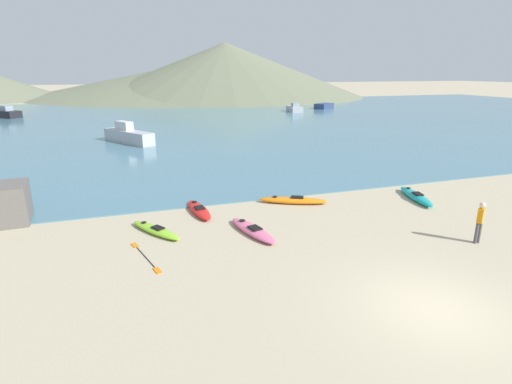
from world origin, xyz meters
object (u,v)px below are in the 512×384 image
(kayak_on_sand_0, at_px, (156,230))
(kayak_on_sand_2, at_px, (294,200))
(kayak_on_sand_3, at_px, (416,196))
(kayak_on_sand_1, at_px, (253,230))
(moored_boat_0, at_px, (5,113))
(moored_boat_2, at_px, (128,135))
(loose_paddle, at_px, (146,257))
(kayak_on_sand_4, at_px, (199,210))
(moored_boat_1, at_px, (324,106))
(moored_boat_3, at_px, (295,109))
(person_near_foreground, at_px, (480,220))

(kayak_on_sand_0, height_order, kayak_on_sand_2, kayak_on_sand_2)
(kayak_on_sand_2, relative_size, kayak_on_sand_3, 0.98)
(kayak_on_sand_1, xyz_separation_m, moored_boat_0, (-19.63, 49.36, 0.48))
(moored_boat_2, distance_m, loose_paddle, 23.89)
(kayak_on_sand_4, relative_size, moored_boat_1, 0.74)
(kayak_on_sand_4, height_order, moored_boat_3, moored_boat_3)
(person_near_foreground, xyz_separation_m, moored_boat_0, (-27.34, 52.92, -0.30))
(kayak_on_sand_3, xyz_separation_m, person_near_foreground, (-1.45, -5.12, 0.75))
(kayak_on_sand_1, height_order, moored_boat_0, moored_boat_0)
(moored_boat_2, bearing_deg, moored_boat_3, 39.70)
(person_near_foreground, bearing_deg, moored_boat_1, 68.16)
(kayak_on_sand_2, bearing_deg, kayak_on_sand_3, -12.39)
(kayak_on_sand_0, distance_m, moored_boat_2, 21.77)
(moored_boat_1, height_order, loose_paddle, moored_boat_1)
(kayak_on_sand_3, bearing_deg, moored_boat_1, 67.51)
(kayak_on_sand_2, xyz_separation_m, person_near_foreground, (4.66, -6.46, 0.76))
(kayak_on_sand_3, height_order, moored_boat_3, moored_boat_3)
(kayak_on_sand_0, relative_size, person_near_foreground, 1.74)
(moored_boat_1, bearing_deg, moored_boat_0, 177.76)
(kayak_on_sand_0, xyz_separation_m, kayak_on_sand_1, (3.67, -1.26, 0.01))
(moored_boat_2, bearing_deg, person_near_foreground, -66.01)
(loose_paddle, bearing_deg, moored_boat_1, 56.19)
(kayak_on_sand_3, height_order, person_near_foreground, person_near_foreground)
(kayak_on_sand_2, height_order, kayak_on_sand_4, kayak_on_sand_2)
(kayak_on_sand_4, bearing_deg, moored_boat_1, 56.17)
(kayak_on_sand_2, xyz_separation_m, moored_boat_0, (-22.67, 46.46, 0.46))
(kayak_on_sand_2, height_order, kayak_on_sand_3, kayak_on_sand_3)
(kayak_on_sand_4, xyz_separation_m, moored_boat_0, (-18.05, 46.26, 0.48))
(kayak_on_sand_0, height_order, kayak_on_sand_3, kayak_on_sand_3)
(moored_boat_0, xyz_separation_m, moored_boat_2, (15.51, -26.35, 0.09))
(kayak_on_sand_2, height_order, moored_boat_2, moored_boat_2)
(kayak_on_sand_0, bearing_deg, kayak_on_sand_1, -18.90)
(kayak_on_sand_0, relative_size, moored_boat_0, 0.57)
(kayak_on_sand_1, xyz_separation_m, kayak_on_sand_3, (9.15, 1.56, 0.03))
(person_near_foreground, height_order, moored_boat_1, person_near_foreground)
(moored_boat_2, bearing_deg, loose_paddle, -90.22)
(kayak_on_sand_2, relative_size, moored_boat_0, 0.67)
(kayak_on_sand_0, relative_size, loose_paddle, 1.03)
(kayak_on_sand_1, bearing_deg, kayak_on_sand_0, 161.10)
(kayak_on_sand_3, relative_size, moored_boat_3, 0.81)
(kayak_on_sand_1, bearing_deg, loose_paddle, -168.40)
(kayak_on_sand_4, bearing_deg, moored_boat_3, 60.88)
(moored_boat_1, distance_m, moored_boat_3, 7.74)
(kayak_on_sand_0, relative_size, moored_boat_1, 0.70)
(moored_boat_0, relative_size, loose_paddle, 1.79)
(moored_boat_1, bearing_deg, kayak_on_sand_0, -124.55)
(kayak_on_sand_2, distance_m, person_near_foreground, 8.00)
(kayak_on_sand_1, height_order, kayak_on_sand_3, kayak_on_sand_3)
(person_near_foreground, bearing_deg, kayak_on_sand_4, 144.35)
(kayak_on_sand_3, xyz_separation_m, moored_boat_1, (19.01, 45.93, 0.32))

